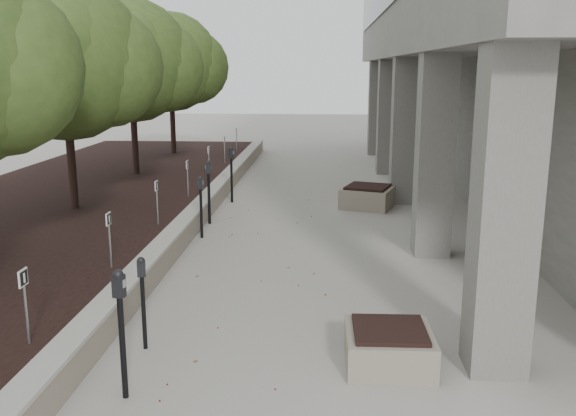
% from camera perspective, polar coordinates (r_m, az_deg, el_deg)
% --- Properties ---
extents(ground, '(90.00, 90.00, 0.00)m').
position_cam_1_polar(ground, '(7.53, -6.93, -16.98)').
color(ground, '#A6A199').
rests_on(ground, ground).
extents(retaining_wall, '(0.39, 26.00, 0.50)m').
position_cam_1_polar(retaining_wall, '(16.11, -7.61, 0.15)').
color(retaining_wall, gray).
rests_on(retaining_wall, ground).
extents(planting_bed, '(7.00, 26.00, 0.40)m').
position_cam_1_polar(planting_bed, '(17.21, -19.70, 0.14)').
color(planting_bed, black).
rests_on(planting_bed, ground).
extents(crabapple_tree_3, '(4.60, 4.00, 5.44)m').
position_cam_1_polar(crabapple_tree_3, '(15.66, -19.55, 9.79)').
color(crabapple_tree_3, '#37521F').
rests_on(crabapple_tree_3, planting_bed).
extents(crabapple_tree_4, '(4.60, 4.00, 5.44)m').
position_cam_1_polar(crabapple_tree_4, '(20.36, -14.04, 10.64)').
color(crabapple_tree_4, '#37521F').
rests_on(crabapple_tree_4, planting_bed).
extents(crabapple_tree_5, '(4.60, 4.00, 5.44)m').
position_cam_1_polar(crabapple_tree_5, '(25.17, -10.60, 11.12)').
color(crabapple_tree_5, '#37521F').
rests_on(crabapple_tree_5, planting_bed).
extents(parking_sign_2, '(0.04, 0.22, 0.96)m').
position_cam_1_polar(parking_sign_2, '(8.31, -22.77, -8.31)').
color(parking_sign_2, black).
rests_on(parking_sign_2, planting_bed).
extents(parking_sign_3, '(0.04, 0.22, 0.96)m').
position_cam_1_polar(parking_sign_3, '(10.94, -15.92, -2.85)').
color(parking_sign_3, black).
rests_on(parking_sign_3, planting_bed).
extents(parking_sign_4, '(0.04, 0.22, 0.96)m').
position_cam_1_polar(parking_sign_4, '(13.72, -11.83, 0.47)').
color(parking_sign_4, black).
rests_on(parking_sign_4, planting_bed).
extents(parking_sign_5, '(0.04, 0.22, 0.96)m').
position_cam_1_polar(parking_sign_5, '(16.57, -9.12, 2.66)').
color(parking_sign_5, black).
rests_on(parking_sign_5, planting_bed).
extents(parking_sign_6, '(0.04, 0.22, 0.96)m').
position_cam_1_polar(parking_sign_6, '(19.47, -7.21, 4.20)').
color(parking_sign_6, black).
rests_on(parking_sign_6, planting_bed).
extents(parking_sign_7, '(0.04, 0.22, 0.96)m').
position_cam_1_polar(parking_sign_7, '(22.40, -5.80, 5.34)').
color(parking_sign_7, black).
rests_on(parking_sign_7, planting_bed).
extents(parking_sign_8, '(0.04, 0.22, 0.96)m').
position_cam_1_polar(parking_sign_8, '(25.34, -4.70, 6.21)').
color(parking_sign_8, black).
rests_on(parking_sign_8, planting_bed).
extents(parking_meter_1, '(0.17, 0.13, 1.55)m').
position_cam_1_polar(parking_meter_1, '(7.43, -14.89, -11.10)').
color(parking_meter_1, black).
rests_on(parking_meter_1, ground).
extents(parking_meter_2, '(0.15, 0.12, 1.29)m').
position_cam_1_polar(parking_meter_2, '(8.64, -13.05, -8.45)').
color(parking_meter_2, black).
rests_on(parking_meter_2, ground).
extents(parking_meter_3, '(0.14, 0.10, 1.40)m').
position_cam_1_polar(parking_meter_3, '(13.94, -7.92, 0.07)').
color(parking_meter_3, black).
rests_on(parking_meter_3, ground).
extents(parking_meter_4, '(0.18, 0.16, 1.56)m').
position_cam_1_polar(parking_meter_4, '(15.18, -7.22, 1.43)').
color(parking_meter_4, black).
rests_on(parking_meter_4, ground).
extents(parking_meter_5, '(0.18, 0.15, 1.57)m').
position_cam_1_polar(parking_meter_5, '(17.57, -5.17, 3.04)').
color(parking_meter_5, black).
rests_on(parking_meter_5, ground).
extents(planter_front, '(1.11, 1.11, 0.51)m').
position_cam_1_polar(planter_front, '(8.23, 9.19, -12.34)').
color(planter_front, gray).
rests_on(planter_front, ground).
extents(planter_back, '(1.61, 1.61, 0.60)m').
position_cam_1_polar(planter_back, '(17.11, 7.25, 1.06)').
color(planter_back, gray).
rests_on(planter_back, ground).
extents(berry_scatter, '(3.30, 14.10, 0.02)m').
position_cam_1_polar(berry_scatter, '(12.09, -3.14, -5.18)').
color(berry_scatter, maroon).
rests_on(berry_scatter, ground).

